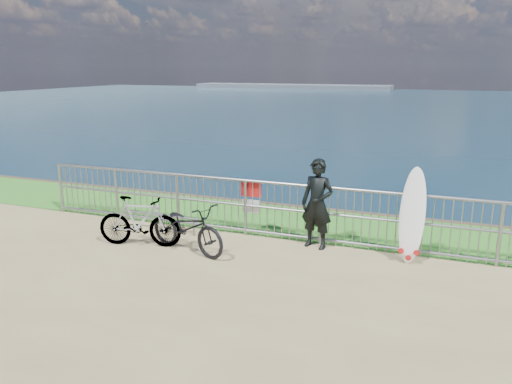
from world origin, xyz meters
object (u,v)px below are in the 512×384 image
at_px(surfboard, 412,219).
at_px(bicycle_far, 140,221).
at_px(bicycle_near, 187,227).
at_px(surfer, 317,204).

bearing_deg(surfboard, bicycle_far, -167.91).
xyz_separation_m(surfboard, bicycle_near, (-3.75, -0.95, -0.29)).
height_order(surfer, surfboard, surfer).
bearing_deg(surfer, bicycle_near, -142.70).
bearing_deg(surfboard, surfer, 177.22).
xyz_separation_m(surfboard, bicycle_far, (-4.71, -1.01, -0.28)).
bearing_deg(bicycle_near, surfboard, -58.05).
distance_m(surfer, surfboard, 1.66).
relative_size(bicycle_near, bicycle_far, 1.10).
xyz_separation_m(surfer, surfboard, (1.65, -0.08, -0.08)).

